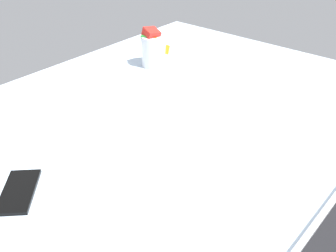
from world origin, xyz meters
TOP-DOWN VIEW (x-y plane):
  - bed_mattress at (0.00, 0.00)cm, footprint 180.00×140.00cm
  - snack_cup at (-42.17, -42.14)cm, footprint 9.84×9.46cm
  - cell_phone at (28.90, -17.95)cm, footprint 14.78×14.64cm

SIDE VIEW (x-z plane):
  - bed_mattress at x=0.00cm, z-range 0.00..18.00cm
  - cell_phone at x=28.90cm, z-range 18.00..18.80cm
  - snack_cup at x=-42.17cm, z-range 17.02..31.26cm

